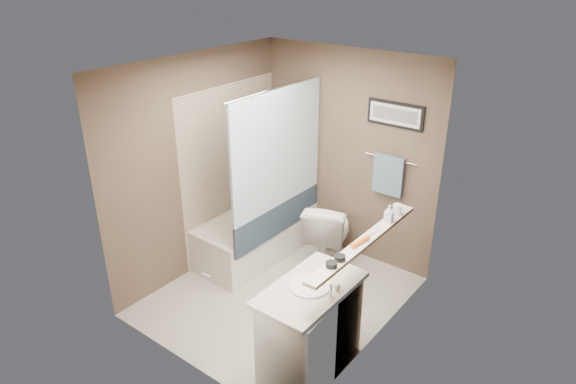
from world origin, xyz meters
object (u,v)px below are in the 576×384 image
Objects in this scene: bathtub at (256,235)px; vanity at (311,331)px; candle_bowl_near at (331,264)px; hair_brush_front at (360,241)px; soap_bottle at (389,213)px; toilet at (329,233)px; candle_bowl_far at (340,258)px; glass_jar at (397,210)px.

bathtub is 1.67× the size of vanity.
vanity is at bearing 176.48° from candle_bowl_near.
bathtub is 6.82× the size of hair_brush_front.
soap_bottle is at bearing 75.04° from vanity.
bathtub is 1.82× the size of toilet.
candle_bowl_far is 0.58× the size of soap_bottle.
candle_bowl_far is 0.41× the size of hair_brush_front.
toilet is 1.92m from candle_bowl_near.
glass_jar is at bearing 137.32° from toilet.
hair_brush_front is at bearing -90.00° from soap_bottle.
candle_bowl_far is at bearing -28.51° from bathtub.
candle_bowl_near is at bearing -90.00° from candle_bowl_far.
soap_bottle is (0.98, -0.56, 0.78)m from toilet.
candle_bowl_far is 0.90× the size of glass_jar.
soap_bottle is at bearing 90.00° from hair_brush_front.
candle_bowl_near is at bearing -90.00° from hair_brush_front.
soap_bottle is (0.19, 0.91, 0.79)m from vanity.
vanity is 5.81× the size of soap_bottle.
toilet is at bearing 123.23° from candle_bowl_near.
soap_bottle is (0.00, 0.50, 0.06)m from hair_brush_front.
hair_brush_front is 0.66m from glass_jar.
toilet is 8.22× the size of glass_jar.
glass_jar is at bearing 90.00° from soap_bottle.
hair_brush_front is (0.00, 0.31, 0.00)m from candle_bowl_far.
bathtub is at bearing 157.89° from hair_brush_front.
soap_bottle is (0.00, -0.16, 0.03)m from glass_jar.
hair_brush_front reaches higher than candle_bowl_far.
toilet is at bearing 125.42° from candle_bowl_far.
toilet is 1.30m from glass_jar.
candle_bowl_far is at bearing -90.00° from hair_brush_front.
candle_bowl_near is 0.41× the size of hair_brush_front.
soap_bottle is at bearing 129.72° from toilet.
glass_jar is (0.00, 0.66, 0.03)m from hair_brush_front.
candle_bowl_near is (1.79, -1.15, 0.89)m from bathtub.
hair_brush_front is (0.19, 0.42, 0.74)m from vanity.
soap_bottle is at bearing -90.00° from glass_jar.
glass_jar reaches higher than vanity.
hair_brush_front is (0.98, -1.06, 0.73)m from toilet.
vanity is 0.87m from hair_brush_front.
vanity is 1.22m from soap_bottle.
bathtub is 2.03m from soap_bottle.
glass_jar is (1.79, -0.07, 0.92)m from bathtub.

